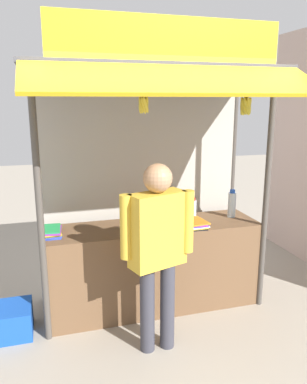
{
  "coord_description": "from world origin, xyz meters",
  "views": [
    {
      "loc": [
        -1.03,
        -3.56,
        2.14
      ],
      "look_at": [
        0.0,
        0.0,
        1.25
      ],
      "focal_mm": 35.54,
      "sensor_mm": 36.0,
      "label": 1
    }
  ],
  "objects_px": {
    "water_bottle_back_right": "(193,209)",
    "magazine_stack_right": "(51,232)",
    "water_bottle_mid_right": "(232,204)",
    "vendor_person": "(158,242)",
    "plastic_crate": "(10,321)",
    "banana_bunch_leftmost": "(246,106)",
    "magazine_stack_back_left": "(195,224)",
    "magazine_stack_center": "(164,228)",
    "banana_bunch_rightmost": "(144,105)",
    "water_bottle_front_right": "(153,211)"
  },
  "relations": [
    {
      "from": "water_bottle_front_right",
      "to": "banana_bunch_rightmost",
      "type": "height_order",
      "value": "banana_bunch_rightmost"
    },
    {
      "from": "vendor_person",
      "to": "plastic_crate",
      "type": "xyz_separation_m",
      "value": [
        -1.26,
        0.58,
        -0.86
      ]
    },
    {
      "from": "vendor_person",
      "to": "water_bottle_mid_right",
      "type": "bearing_deg",
      "value": -162.99
    },
    {
      "from": "magazine_stack_back_left",
      "to": "water_bottle_mid_right",
      "type": "bearing_deg",
      "value": 21.16
    },
    {
      "from": "water_bottle_back_right",
      "to": "banana_bunch_rightmost",
      "type": "distance_m",
      "value": 1.39
    },
    {
      "from": "water_bottle_back_right",
      "to": "plastic_crate",
      "type": "height_order",
      "value": "water_bottle_back_right"
    },
    {
      "from": "banana_bunch_rightmost",
      "to": "plastic_crate",
      "type": "height_order",
      "value": "banana_bunch_rightmost"
    },
    {
      "from": "water_bottle_back_right",
      "to": "banana_bunch_leftmost",
      "type": "bearing_deg",
      "value": -61.27
    },
    {
      "from": "plastic_crate",
      "to": "banana_bunch_leftmost",
      "type": "bearing_deg",
      "value": -6.89
    },
    {
      "from": "banana_bunch_leftmost",
      "to": "vendor_person",
      "type": "bearing_deg",
      "value": -161.29
    },
    {
      "from": "magazine_stack_right",
      "to": "vendor_person",
      "type": "height_order",
      "value": "vendor_person"
    },
    {
      "from": "water_bottle_mid_right",
      "to": "magazine_stack_right",
      "type": "xyz_separation_m",
      "value": [
        -1.92,
        -0.06,
        -0.11
      ]
    },
    {
      "from": "magazine_stack_back_left",
      "to": "magazine_stack_center",
      "type": "relative_size",
      "value": 1.04
    },
    {
      "from": "banana_bunch_leftmost",
      "to": "water_bottle_front_right",
      "type": "bearing_deg",
      "value": 144.67
    },
    {
      "from": "banana_bunch_rightmost",
      "to": "vendor_person",
      "type": "bearing_deg",
      "value": -84.26
    },
    {
      "from": "magazine_stack_back_left",
      "to": "magazine_stack_right",
      "type": "relative_size",
      "value": 0.98
    },
    {
      "from": "magazine_stack_right",
      "to": "vendor_person",
      "type": "distance_m",
      "value": 1.1
    },
    {
      "from": "magazine_stack_back_left",
      "to": "vendor_person",
      "type": "relative_size",
      "value": 0.18
    },
    {
      "from": "magazine_stack_back_left",
      "to": "magazine_stack_right",
      "type": "height_order",
      "value": "magazine_stack_right"
    },
    {
      "from": "water_bottle_mid_right",
      "to": "magazine_stack_center",
      "type": "relative_size",
      "value": 1.08
    },
    {
      "from": "banana_bunch_rightmost",
      "to": "plastic_crate",
      "type": "relative_size",
      "value": 0.74
    },
    {
      "from": "water_bottle_back_right",
      "to": "water_bottle_front_right",
      "type": "xyz_separation_m",
      "value": [
        -0.44,
        0.01,
        0.01
      ]
    },
    {
      "from": "water_bottle_back_right",
      "to": "water_bottle_front_right",
      "type": "bearing_deg",
      "value": 179.16
    },
    {
      "from": "water_bottle_front_right",
      "to": "magazine_stack_back_left",
      "type": "relative_size",
      "value": 0.87
    },
    {
      "from": "banana_bunch_rightmost",
      "to": "water_bottle_back_right",
      "type": "bearing_deg",
      "value": 36.6
    },
    {
      "from": "water_bottle_front_right",
      "to": "water_bottle_mid_right",
      "type": "bearing_deg",
      "value": -4.4
    },
    {
      "from": "water_bottle_back_right",
      "to": "plastic_crate",
      "type": "distance_m",
      "value": 2.11
    },
    {
      "from": "water_bottle_front_right",
      "to": "magazine_stack_back_left",
      "type": "distance_m",
      "value": 0.46
    },
    {
      "from": "water_bottle_back_right",
      "to": "vendor_person",
      "type": "bearing_deg",
      "value": -128.39
    },
    {
      "from": "water_bottle_back_right",
      "to": "magazine_stack_center",
      "type": "xyz_separation_m",
      "value": [
        -0.42,
        -0.27,
        -0.09
      ]
    },
    {
      "from": "vendor_person",
      "to": "magazine_stack_back_left",
      "type": "bearing_deg",
      "value": -153.33
    },
    {
      "from": "magazine_stack_right",
      "to": "magazine_stack_center",
      "type": "xyz_separation_m",
      "value": [
        1.07,
        -0.15,
        -0.01
      ]
    },
    {
      "from": "magazine_stack_right",
      "to": "water_bottle_mid_right",
      "type": "bearing_deg",
      "value": 1.75
    },
    {
      "from": "magazine_stack_center",
      "to": "banana_bunch_leftmost",
      "type": "distance_m",
      "value": 1.39
    },
    {
      "from": "magazine_stack_right",
      "to": "magazine_stack_center",
      "type": "height_order",
      "value": "magazine_stack_right"
    },
    {
      "from": "magazine_stack_center",
      "to": "banana_bunch_leftmost",
      "type": "bearing_deg",
      "value": -18.84
    },
    {
      "from": "banana_bunch_leftmost",
      "to": "magazine_stack_right",
      "type": "bearing_deg",
      "value": 167.68
    },
    {
      "from": "magazine_stack_back_left",
      "to": "banana_bunch_leftmost",
      "type": "distance_m",
      "value": 1.24
    },
    {
      "from": "magazine_stack_back_left",
      "to": "banana_bunch_rightmost",
      "type": "xyz_separation_m",
      "value": [
        -0.59,
        -0.25,
        1.18
      ]
    },
    {
      "from": "water_bottle_back_right",
      "to": "magazine_stack_right",
      "type": "relative_size",
      "value": 0.76
    },
    {
      "from": "water_bottle_front_right",
      "to": "banana_bunch_rightmost",
      "type": "xyz_separation_m",
      "value": [
        -0.23,
        -0.51,
        1.09
      ]
    },
    {
      "from": "banana_bunch_leftmost",
      "to": "vendor_person",
      "type": "xyz_separation_m",
      "value": [
        -0.92,
        -0.31,
        -1.1
      ]
    },
    {
      "from": "banana_bunch_rightmost",
      "to": "banana_bunch_leftmost",
      "type": "bearing_deg",
      "value": -0.01
    },
    {
      "from": "banana_bunch_leftmost",
      "to": "plastic_crate",
      "type": "distance_m",
      "value": 2.95
    },
    {
      "from": "banana_bunch_leftmost",
      "to": "plastic_crate",
      "type": "bearing_deg",
      "value": 173.11
    },
    {
      "from": "magazine_stack_center",
      "to": "water_bottle_front_right",
      "type": "bearing_deg",
      "value": 95.24
    },
    {
      "from": "vendor_person",
      "to": "plastic_crate",
      "type": "relative_size",
      "value": 4.21
    },
    {
      "from": "water_bottle_mid_right",
      "to": "vendor_person",
      "type": "height_order",
      "value": "vendor_person"
    },
    {
      "from": "plastic_crate",
      "to": "water_bottle_back_right",
      "type": "bearing_deg",
      "value": 7.17
    },
    {
      "from": "water_bottle_mid_right",
      "to": "banana_bunch_rightmost",
      "type": "height_order",
      "value": "banana_bunch_rightmost"
    }
  ]
}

